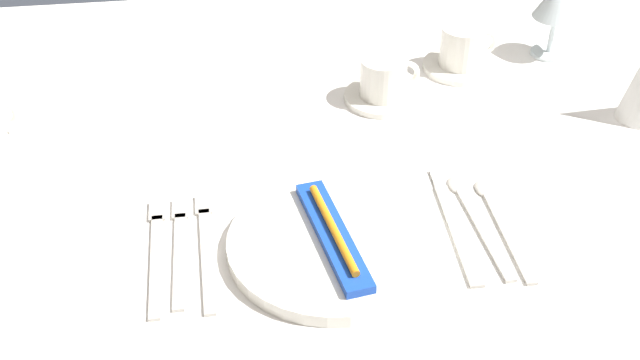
# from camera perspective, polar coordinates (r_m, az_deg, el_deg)

# --- Properties ---
(dining_table) EXTENTS (1.80, 1.11, 0.74)m
(dining_table) POSITION_cam_1_polar(r_m,az_deg,el_deg) (1.25, 0.04, -0.43)
(dining_table) COLOR white
(dining_table) RESTS_ON ground
(dinner_plate) EXTENTS (0.27, 0.27, 0.02)m
(dinner_plate) POSITION_cam_1_polar(r_m,az_deg,el_deg) (1.00, 0.93, -4.59)
(dinner_plate) COLOR white
(dinner_plate) RESTS_ON dining_table
(toothbrush_package) EXTENTS (0.07, 0.21, 0.02)m
(toothbrush_package) POSITION_cam_1_polar(r_m,az_deg,el_deg) (0.99, 0.94, -3.86)
(toothbrush_package) COLOR blue
(toothbrush_package) RESTS_ON dinner_plate
(fork_outer) EXTENTS (0.02, 0.22, 0.00)m
(fork_outer) POSITION_cam_1_polar(r_m,az_deg,el_deg) (1.02, -8.09, -4.57)
(fork_outer) COLOR beige
(fork_outer) RESTS_ON dining_table
(fork_inner) EXTENTS (0.02, 0.21, 0.00)m
(fork_inner) POSITION_cam_1_polar(r_m,az_deg,el_deg) (1.03, -9.93, -4.60)
(fork_inner) COLOR beige
(fork_inner) RESTS_ON dining_table
(fork_salad) EXTENTS (0.02, 0.22, 0.00)m
(fork_salad) POSITION_cam_1_polar(r_m,az_deg,el_deg) (1.02, -11.54, -4.91)
(fork_salad) COLOR beige
(fork_salad) RESTS_ON dining_table
(dinner_knife) EXTENTS (0.02, 0.24, 0.00)m
(dinner_knife) POSITION_cam_1_polar(r_m,az_deg,el_deg) (1.05, 9.57, -3.25)
(dinner_knife) COLOR beige
(dinner_knife) RESTS_ON dining_table
(spoon_soup) EXTENTS (0.03, 0.21, 0.01)m
(spoon_soup) POSITION_cam_1_polar(r_m,az_deg,el_deg) (1.08, 10.80, -2.27)
(spoon_soup) COLOR beige
(spoon_soup) RESTS_ON dining_table
(spoon_dessert) EXTENTS (0.03, 0.21, 0.01)m
(spoon_dessert) POSITION_cam_1_polar(r_m,az_deg,el_deg) (1.08, 12.54, -2.47)
(spoon_dessert) COLOR beige
(spoon_dessert) RESTS_ON dining_table
(saucer_left) EXTENTS (0.12, 0.12, 0.01)m
(saucer_left) POSITION_cam_1_polar(r_m,az_deg,el_deg) (1.30, 4.43, 5.89)
(saucer_left) COLOR white
(saucer_left) RESTS_ON dining_table
(coffee_cup_left) EXTENTS (0.10, 0.07, 0.06)m
(coffee_cup_left) POSITION_cam_1_polar(r_m,az_deg,el_deg) (1.28, 4.58, 7.30)
(coffee_cup_left) COLOR white
(coffee_cup_left) RESTS_ON saucer_left
(saucer_far) EXTENTS (0.13, 0.13, 0.01)m
(saucer_far) POSITION_cam_1_polar(r_m,az_deg,el_deg) (1.41, 9.87, 7.95)
(saucer_far) COLOR white
(saucer_far) RESTS_ON dining_table
(coffee_cup_far) EXTENTS (0.10, 0.07, 0.07)m
(coffee_cup_far) POSITION_cam_1_polar(r_m,az_deg,el_deg) (1.39, 10.12, 9.36)
(coffee_cup_far) COLOR white
(coffee_cup_far) RESTS_ON saucer_far
(wine_glass_left) EXTENTS (0.08, 0.08, 0.14)m
(wine_glass_left) POSITION_cam_1_polar(r_m,az_deg,el_deg) (1.45, 16.55, 12.07)
(wine_glass_left) COLOR silver
(wine_glass_left) RESTS_ON dining_table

